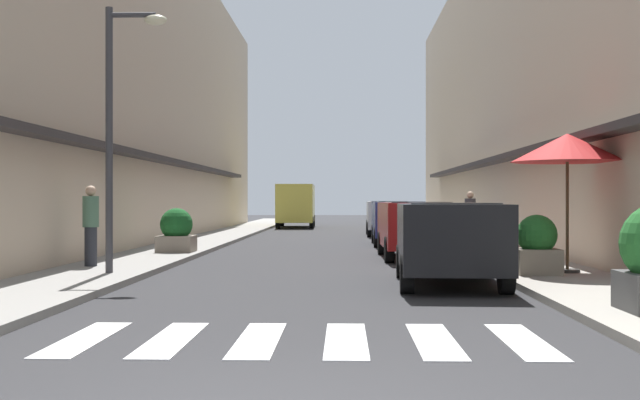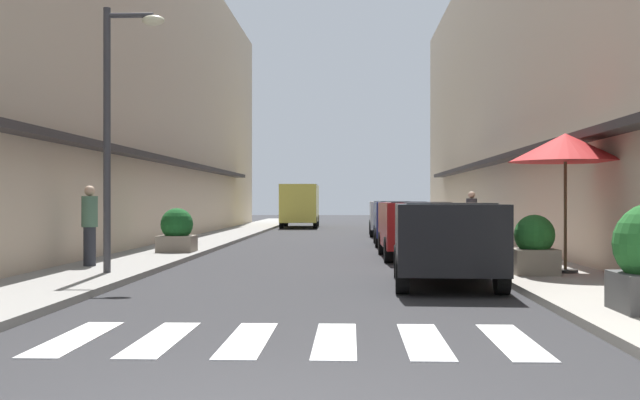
{
  "view_description": "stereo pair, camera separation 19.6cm",
  "coord_description": "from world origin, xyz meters",
  "px_view_note": "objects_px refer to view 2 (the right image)",
  "views": [
    {
      "loc": [
        0.45,
        -5.3,
        1.52
      ],
      "look_at": [
        -0.17,
        15.31,
        1.52
      ],
      "focal_mm": 44.12,
      "sensor_mm": 36.0,
      "label": 1
    },
    {
      "loc": [
        0.64,
        -5.29,
        1.52
      ],
      "look_at": [
        -0.17,
        15.31,
        1.52
      ],
      "focal_mm": 44.12,
      "sensor_mm": 36.0,
      "label": 2
    }
  ],
  "objects_px": {
    "parked_car_far": "(401,218)",
    "cafe_umbrella": "(565,148)",
    "pedestrian_walking_near": "(90,224)",
    "pedestrian_walking_far": "(472,217)",
    "parked_car_mid": "(416,223)",
    "street_lamp": "(117,110)",
    "parked_car_distant": "(391,214)",
    "planter_far": "(177,231)",
    "delivery_van": "(300,202)",
    "parked_car_near": "(446,234)",
    "planter_midblock": "(534,246)"
  },
  "relations": [
    {
      "from": "parked_car_far",
      "to": "cafe_umbrella",
      "type": "height_order",
      "value": "cafe_umbrella"
    },
    {
      "from": "pedestrian_walking_near",
      "to": "pedestrian_walking_far",
      "type": "height_order",
      "value": "pedestrian_walking_near"
    },
    {
      "from": "parked_car_mid",
      "to": "street_lamp",
      "type": "height_order",
      "value": "street_lamp"
    },
    {
      "from": "parked_car_mid",
      "to": "parked_car_distant",
      "type": "bearing_deg",
      "value": 90.0
    },
    {
      "from": "parked_car_distant",
      "to": "cafe_umbrella",
      "type": "height_order",
      "value": "cafe_umbrella"
    },
    {
      "from": "cafe_umbrella",
      "to": "planter_far",
      "type": "xyz_separation_m",
      "value": [
        -8.84,
        5.75,
        -1.85
      ]
    },
    {
      "from": "delivery_van",
      "to": "pedestrian_walking_far",
      "type": "relative_size",
      "value": 3.26
    },
    {
      "from": "parked_car_near",
      "to": "parked_car_mid",
      "type": "xyz_separation_m",
      "value": [
        0.0,
        6.41,
        0.0
      ]
    },
    {
      "from": "pedestrian_walking_near",
      "to": "street_lamp",
      "type": "bearing_deg",
      "value": -60.05
    },
    {
      "from": "parked_car_near",
      "to": "pedestrian_walking_near",
      "type": "height_order",
      "value": "pedestrian_walking_near"
    },
    {
      "from": "parked_car_distant",
      "to": "planter_midblock",
      "type": "relative_size",
      "value": 3.83
    },
    {
      "from": "parked_car_mid",
      "to": "pedestrian_walking_near",
      "type": "bearing_deg",
      "value": -151.31
    },
    {
      "from": "parked_car_far",
      "to": "planter_midblock",
      "type": "bearing_deg",
      "value": -81.2
    },
    {
      "from": "pedestrian_walking_far",
      "to": "cafe_umbrella",
      "type": "bearing_deg",
      "value": -74.3
    },
    {
      "from": "cafe_umbrella",
      "to": "parked_car_near",
      "type": "bearing_deg",
      "value": -152.01
    },
    {
      "from": "street_lamp",
      "to": "planter_midblock",
      "type": "height_order",
      "value": "street_lamp"
    },
    {
      "from": "planter_far",
      "to": "parked_car_near",
      "type": "bearing_deg",
      "value": -47.78
    },
    {
      "from": "parked_car_distant",
      "to": "pedestrian_walking_far",
      "type": "bearing_deg",
      "value": -76.56
    },
    {
      "from": "cafe_umbrella",
      "to": "planter_midblock",
      "type": "xyz_separation_m",
      "value": [
        -0.68,
        -0.39,
        -1.86
      ]
    },
    {
      "from": "parked_car_near",
      "to": "parked_car_distant",
      "type": "xyz_separation_m",
      "value": [
        0.0,
        19.24,
        0.0
      ]
    },
    {
      "from": "cafe_umbrella",
      "to": "pedestrian_walking_near",
      "type": "distance_m",
      "value": 9.86
    },
    {
      "from": "parked_car_near",
      "to": "parked_car_mid",
      "type": "distance_m",
      "value": 6.41
    },
    {
      "from": "street_lamp",
      "to": "planter_midblock",
      "type": "distance_m",
      "value": 8.38
    },
    {
      "from": "cafe_umbrella",
      "to": "street_lamp",
      "type": "bearing_deg",
      "value": -177.75
    },
    {
      "from": "planter_far",
      "to": "street_lamp",
      "type": "bearing_deg",
      "value": -88.14
    },
    {
      "from": "street_lamp",
      "to": "planter_midblock",
      "type": "relative_size",
      "value": 4.55
    },
    {
      "from": "pedestrian_walking_far",
      "to": "street_lamp",
      "type": "bearing_deg",
      "value": -117.28
    },
    {
      "from": "parked_car_far",
      "to": "parked_car_distant",
      "type": "relative_size",
      "value": 0.92
    },
    {
      "from": "parked_car_far",
      "to": "street_lamp",
      "type": "relative_size",
      "value": 0.77
    },
    {
      "from": "parked_car_near",
      "to": "cafe_umbrella",
      "type": "height_order",
      "value": "cafe_umbrella"
    },
    {
      "from": "delivery_van",
      "to": "pedestrian_walking_far",
      "type": "xyz_separation_m",
      "value": [
        6.57,
        -18.73,
        -0.41
      ]
    },
    {
      "from": "parked_car_near",
      "to": "delivery_van",
      "type": "distance_m",
      "value": 29.67
    },
    {
      "from": "parked_car_near",
      "to": "delivery_van",
      "type": "xyz_separation_m",
      "value": [
        -4.51,
        29.32,
        0.49
      ]
    },
    {
      "from": "parked_car_far",
      "to": "pedestrian_walking_near",
      "type": "distance_m",
      "value": 12.24
    },
    {
      "from": "planter_midblock",
      "to": "cafe_umbrella",
      "type": "bearing_deg",
      "value": 29.97
    },
    {
      "from": "parked_car_distant",
      "to": "parked_car_mid",
      "type": "bearing_deg",
      "value": -90.0
    },
    {
      "from": "parked_car_far",
      "to": "pedestrian_walking_far",
      "type": "relative_size",
      "value": 2.38
    },
    {
      "from": "planter_midblock",
      "to": "planter_far",
      "type": "bearing_deg",
      "value": 143.04
    },
    {
      "from": "planter_midblock",
      "to": "pedestrian_walking_far",
      "type": "bearing_deg",
      "value": 88.21
    },
    {
      "from": "delivery_van",
      "to": "planter_midblock",
      "type": "relative_size",
      "value": 4.83
    },
    {
      "from": "parked_car_mid",
      "to": "cafe_umbrella",
      "type": "relative_size",
      "value": 1.61
    },
    {
      "from": "pedestrian_walking_near",
      "to": "planter_midblock",
      "type": "bearing_deg",
      "value": -14.65
    },
    {
      "from": "cafe_umbrella",
      "to": "planter_far",
      "type": "height_order",
      "value": "cafe_umbrella"
    },
    {
      "from": "parked_car_far",
      "to": "planter_midblock",
      "type": "xyz_separation_m",
      "value": [
        1.77,
        -11.42,
        -0.27
      ]
    },
    {
      "from": "planter_midblock",
      "to": "planter_far",
      "type": "height_order",
      "value": "planter_far"
    },
    {
      "from": "street_lamp",
      "to": "planter_far",
      "type": "xyz_separation_m",
      "value": [
        -0.2,
        6.09,
        -2.59
      ]
    },
    {
      "from": "delivery_van",
      "to": "planter_far",
      "type": "relative_size",
      "value": 4.6
    },
    {
      "from": "parked_car_distant",
      "to": "pedestrian_walking_near",
      "type": "bearing_deg",
      "value": -113.3
    },
    {
      "from": "cafe_umbrella",
      "to": "pedestrian_walking_far",
      "type": "bearing_deg",
      "value": 92.34
    },
    {
      "from": "planter_midblock",
      "to": "delivery_van",
      "type": "bearing_deg",
      "value": 102.45
    }
  ]
}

